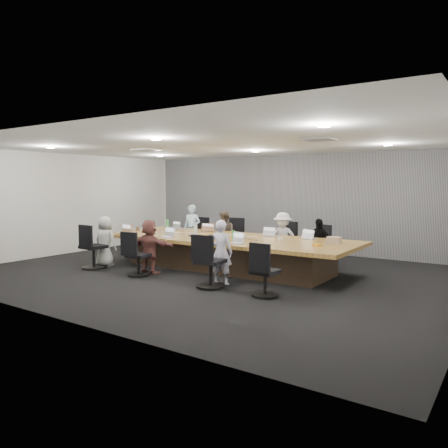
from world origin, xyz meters
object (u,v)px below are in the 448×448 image
Objects in this scene: chair_2 at (289,246)px; person_3 at (318,243)px; chair_0 at (200,238)px; laptop_4 at (122,233)px; mug_brown at (138,229)px; chair_3 at (324,250)px; conference_table at (226,252)px; laptop_5 at (166,237)px; chair_1 at (232,240)px; person_6 at (221,252)px; bottle_green_left at (167,224)px; person_0 at (192,229)px; person_5 at (150,246)px; person_4 at (105,241)px; laptop_6 at (236,243)px; bottle_green_right at (233,236)px; laptop_3 at (309,238)px; chair_5 at (138,259)px; bottle_clear at (196,230)px; laptop_2 at (272,236)px; chair_7 at (265,276)px; laptop_1 at (213,231)px; person_1 at (225,234)px; canvas_bag at (334,240)px; chair_6 at (210,266)px; laptop_0 at (179,229)px; chair_4 at (93,250)px; snack_packet at (317,245)px; person_2 at (283,238)px.

person_3 reaches higher than chair_2.
chair_0 is 2.57m from laptop_4.
person_3 is at bearing 19.68° from mug_brown.
chair_3 is 0.41m from person_3.
laptop_5 reaches higher than conference_table.
chair_1 reaches higher than chair_2.
person_6 is 4.71× the size of bottle_green_left.
person_0 is (-3.77, -0.35, 0.32)m from chair_3.
person_4 is at bearing -2.67° from person_5.
person_4 is (-2.57, -1.35, 0.20)m from conference_table.
laptop_6 is 0.46m from bottle_green_right.
person_5 reaches higher than chair_2.
bottle_green_left reaches higher than mug_brown.
chair_2 is 3.92m from mug_brown.
laptop_3 is 3.54m from person_5.
chair_5 is 2.39× the size of laptop_3.
bottle_clear is (-0.91, 0.02, 0.45)m from conference_table.
laptop_2 is at bearing -24.20° from person_0.
person_4 is 2.17m from bottle_clear.
chair_7 is 3.15× the size of bottle_clear.
chair_0 is at bearing -48.72° from laptop_1.
canvas_bag is at bearing -4.23° from person_1.
laptop_3 and laptop_5 have the same top height.
laptop_1 is at bearing 146.42° from chair_0.
person_6 is (0.02, -3.05, 0.23)m from chair_2.
chair_2 is 3.31m from bottle_green_left.
chair_1 is at bearing 137.74° from laptop_6.
laptop_0 is (-2.86, 2.50, 0.33)m from chair_6.
chair_6 is at bearing 105.58° from chair_2.
chair_0 is at bearing 176.04° from person_1.
canvas_bag is (0.77, -0.54, 0.06)m from laptop_3.
chair_4 is 2.99m from laptop_1.
chair_0 is 0.66× the size of person_5.
laptop_4 is 1.17× the size of bottle_green_left.
chair_1 is at bearing 91.76° from bottle_clear.
person_6 is 1.90m from snack_packet.
chair_1 is 3.75m from snack_packet.
bottle_green_left is at bearing 82.88° from chair_0.
conference_table is at bearing -131.55° from person_2.
laptop_1 is 0.29× the size of person_5.
chair_4 is at bearing -87.07° from mug_brown.
person_0 reaches higher than laptop_4.
chair_3 is 2.75× the size of bottle_green_left.
bottle_green_right is at bearing -43.08° from conference_table.
bottle_green_right is (-0.27, -1.81, 0.22)m from person_2.
chair_2 is at bearing 82.64° from chair_6.
canvas_bag reaches higher than chair_7.
canvas_bag is (4.78, -0.33, -0.06)m from bottle_green_left.
chair_1 is 0.67× the size of person_2.
bottle_green_right is at bearing 164.53° from laptop_0.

